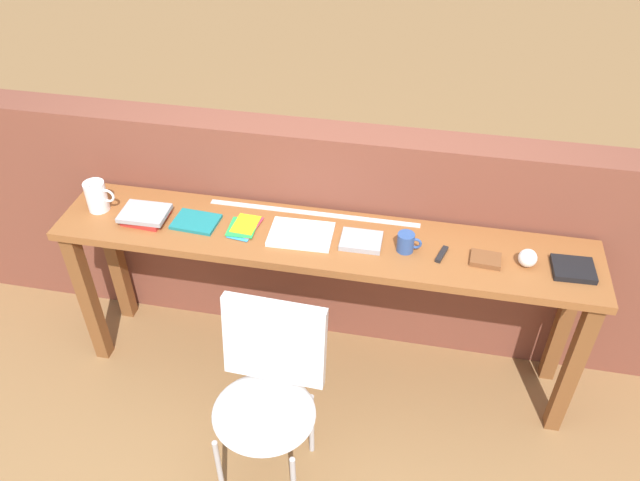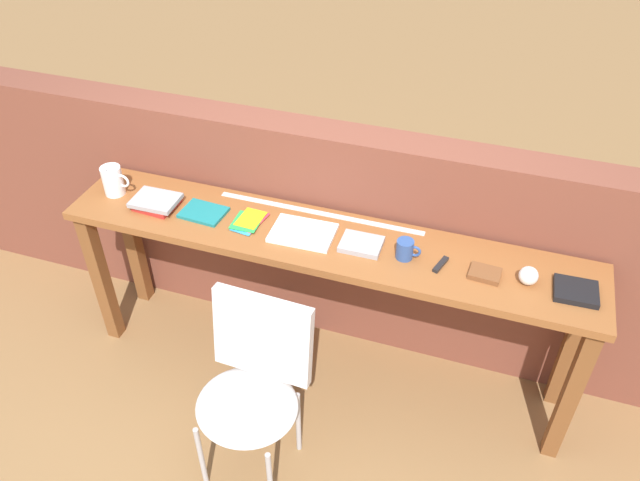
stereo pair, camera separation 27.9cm
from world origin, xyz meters
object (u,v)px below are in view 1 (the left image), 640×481
Objects in this scene: chair_white_moulded at (268,389)px; mug at (406,242)px; book_open_centre at (301,234)px; multitool_folded at (442,254)px; book_stack_leftmost at (145,215)px; sports_ball_small at (528,258)px; book_repair_rightmost at (573,269)px; pamphlet_pile_colourful at (244,227)px; leather_journal_brown at (485,259)px; pitcher_white at (97,196)px; magazine_cycling at (196,222)px.

chair_white_moulded is 0.87m from mug.
book_open_centre is 0.64m from multitool_folded.
book_stack_leftmost is 1.23m from mug.
book_repair_rightmost is at bearing -0.86° from sports_ball_small.
book_stack_leftmost is at bearing -177.23° from pamphlet_pile_colourful.
leather_journal_brown reaches higher than chair_white_moulded.
book_repair_rightmost is at bearing 0.43° from multitool_folded.
pitcher_white is 0.50m from magazine_cycling.
book_stack_leftmost reaches higher than leather_journal_brown.
sports_ball_small reaches higher than book_open_centre.
chair_white_moulded is at bearing -156.15° from book_repair_rightmost.
pitcher_white is 0.73m from pamphlet_pile_colourful.
chair_white_moulded is 1.24m from sports_ball_small.
pitcher_white is 1.05× the size of book_repair_rightmost.
leather_journal_brown is (0.35, -0.01, -0.03)m from mug.
book_repair_rightmost reaches higher than pamphlet_pile_colourful.
book_repair_rightmost reaches higher than chair_white_moulded.
chair_white_moulded is at bearing -149.75° from sports_ball_small.
chair_white_moulded is at bearing -129.91° from mug.
mug is at bearing -2.90° from book_open_centre.
book_open_centre is 0.48m from mug.
book_repair_rightmost is at bearing -0.23° from mug.
pamphlet_pile_colourful is at bearing 177.14° from book_repair_rightmost.
book_repair_rightmost is (0.19, -0.00, -0.03)m from sports_ball_small.
book_stack_leftmost reaches higher than magazine_cycling.
book_stack_leftmost is 1.09× the size of pamphlet_pile_colourful.
book_open_centre reaches higher than magazine_cycling.
pitcher_white reaches higher than leather_journal_brown.
pitcher_white reaches higher than sports_ball_small.
book_stack_leftmost reaches higher than multitool_folded.
book_stack_leftmost is at bearing -179.76° from sports_ball_small.
mug is at bearing 177.64° from book_repair_rightmost.
chair_white_moulded is 1.09m from leather_journal_brown.
leather_journal_brown is at bearing 179.06° from book_repair_rightmost.
magazine_cycling is at bearing 179.20° from multitool_folded.
book_stack_leftmost is 0.24m from magazine_cycling.
chair_white_moulded is 1.39m from book_repair_rightmost.
pamphlet_pile_colourful is at bearing -177.55° from leather_journal_brown.
sports_ball_small is at bearing 0.24° from book_stack_leftmost.
pamphlet_pile_colourful is 0.91m from multitool_folded.
book_open_centre is at bearing 178.48° from multitool_folded.
book_open_centre is at bearing -0.93° from pitcher_white.
multitool_folded is (1.39, 0.00, -0.02)m from book_stack_leftmost.
book_repair_rightmost is (1.94, 0.00, -0.01)m from book_stack_leftmost.
leather_journal_brown is at bearing -0.11° from book_stack_leftmost.
pamphlet_pile_colourful is at bearing 178.56° from multitool_folded.
magazine_cycling is at bearing 178.38° from book_open_centre.
book_stack_leftmost is at bearing -176.29° from leather_journal_brown.
book_open_centre is at bearing 179.44° from sports_ball_small.
book_open_centre reaches higher than multitool_folded.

